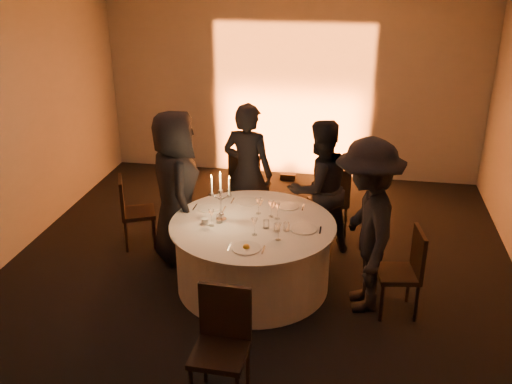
% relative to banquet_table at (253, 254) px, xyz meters
% --- Properties ---
extents(floor, '(7.00, 7.00, 0.00)m').
position_rel_banquet_table_xyz_m(floor, '(0.00, 0.00, -0.38)').
color(floor, black).
rests_on(floor, ground).
extents(ceiling, '(7.00, 7.00, 0.00)m').
position_rel_banquet_table_xyz_m(ceiling, '(0.00, 0.00, 2.62)').
color(ceiling, silver).
rests_on(ceiling, wall_back).
extents(wall_back, '(7.00, 0.00, 7.00)m').
position_rel_banquet_table_xyz_m(wall_back, '(0.00, 3.50, 1.12)').
color(wall_back, '#A6A19A').
rests_on(wall_back, floor).
extents(uplighter_fixture, '(0.25, 0.12, 0.10)m').
position_rel_banquet_table_xyz_m(uplighter_fixture, '(0.00, 3.20, -0.33)').
color(uplighter_fixture, black).
rests_on(uplighter_fixture, floor).
extents(banquet_table, '(1.80, 1.80, 0.77)m').
position_rel_banquet_table_xyz_m(banquet_table, '(0.00, 0.00, 0.00)').
color(banquet_table, black).
rests_on(banquet_table, floor).
extents(chair_left, '(0.53, 0.53, 0.92)m').
position_rel_banquet_table_xyz_m(chair_left, '(-1.65, 0.65, 0.13)').
color(chair_left, black).
rests_on(chair_left, floor).
extents(chair_back_left, '(0.53, 0.53, 1.02)m').
position_rel_banquet_table_xyz_m(chair_back_left, '(-0.36, 1.58, 0.19)').
color(chair_back_left, black).
rests_on(chair_back_left, floor).
extents(chair_back_right, '(0.56, 0.56, 0.95)m').
position_rel_banquet_table_xyz_m(chair_back_right, '(0.77, 1.32, 0.15)').
color(chair_back_right, black).
rests_on(chair_back_right, floor).
extents(chair_right, '(0.47, 0.47, 0.93)m').
position_rel_banquet_table_xyz_m(chair_right, '(1.62, -0.23, 0.14)').
color(chair_right, black).
rests_on(chair_right, floor).
extents(chair_front, '(0.45, 0.45, 1.01)m').
position_rel_banquet_table_xyz_m(chair_front, '(0.06, -1.72, 0.18)').
color(chair_front, black).
rests_on(chair_front, floor).
extents(guest_left, '(0.91, 1.06, 1.84)m').
position_rel_banquet_table_xyz_m(guest_left, '(-1.00, 0.46, 0.54)').
color(guest_left, black).
rests_on(guest_left, floor).
extents(guest_back_left, '(0.74, 0.57, 1.80)m').
position_rel_banquet_table_xyz_m(guest_back_left, '(-0.27, 1.12, 0.51)').
color(guest_back_left, black).
rests_on(guest_back_left, floor).
extents(guest_back_right, '(1.04, 1.00, 1.69)m').
position_rel_banquet_table_xyz_m(guest_back_right, '(0.64, 0.90, 0.46)').
color(guest_back_right, black).
rests_on(guest_back_right, floor).
extents(guest_right, '(0.85, 1.28, 1.84)m').
position_rel_banquet_table_xyz_m(guest_right, '(1.19, -0.18, 0.54)').
color(guest_right, black).
rests_on(guest_right, floor).
extents(plate_left, '(0.36, 0.26, 0.01)m').
position_rel_banquet_table_xyz_m(plate_left, '(-0.55, 0.28, 0.39)').
color(plate_left, silver).
rests_on(plate_left, banquet_table).
extents(plate_back_left, '(0.36, 0.27, 0.01)m').
position_rel_banquet_table_xyz_m(plate_back_left, '(-0.17, 0.52, 0.39)').
color(plate_back_left, silver).
rests_on(plate_back_left, banquet_table).
extents(plate_back_right, '(0.35, 0.25, 0.01)m').
position_rel_banquet_table_xyz_m(plate_back_right, '(0.32, 0.48, 0.39)').
color(plate_back_right, silver).
rests_on(plate_back_right, banquet_table).
extents(plate_right, '(0.36, 0.28, 0.01)m').
position_rel_banquet_table_xyz_m(plate_right, '(0.56, -0.05, 0.39)').
color(plate_right, silver).
rests_on(plate_right, banquet_table).
extents(plate_front, '(0.36, 0.29, 0.08)m').
position_rel_banquet_table_xyz_m(plate_front, '(0.04, -0.57, 0.40)').
color(plate_front, silver).
rests_on(plate_front, banquet_table).
extents(coffee_cup, '(0.11, 0.11, 0.07)m').
position_rel_banquet_table_xyz_m(coffee_cup, '(-0.50, -0.11, 0.42)').
color(coffee_cup, silver).
rests_on(coffee_cup, banquet_table).
extents(candelabra, '(0.24, 0.12, 0.57)m').
position_rel_banquet_table_xyz_m(candelabra, '(-0.35, 0.01, 0.59)').
color(candelabra, silver).
rests_on(candelabra, banquet_table).
extents(wine_glass_a, '(0.07, 0.07, 0.19)m').
position_rel_banquet_table_xyz_m(wine_glass_a, '(0.07, -0.27, 0.52)').
color(wine_glass_a, white).
rests_on(wine_glass_a, banquet_table).
extents(wine_glass_b, '(0.07, 0.07, 0.19)m').
position_rel_banquet_table_xyz_m(wine_glass_b, '(0.17, 0.19, 0.52)').
color(wine_glass_b, white).
rests_on(wine_glass_b, banquet_table).
extents(wine_glass_c, '(0.07, 0.07, 0.19)m').
position_rel_banquet_table_xyz_m(wine_glass_c, '(0.24, 0.15, 0.52)').
color(wine_glass_c, white).
rests_on(wine_glass_c, banquet_table).
extents(wine_glass_d, '(0.07, 0.07, 0.19)m').
position_rel_banquet_table_xyz_m(wine_glass_d, '(-0.42, -0.14, 0.52)').
color(wine_glass_d, white).
rests_on(wine_glass_d, banquet_table).
extents(wine_glass_e, '(0.07, 0.07, 0.19)m').
position_rel_banquet_table_xyz_m(wine_glass_e, '(0.32, -0.33, 0.52)').
color(wine_glass_e, white).
rests_on(wine_glass_e, banquet_table).
extents(wine_glass_f, '(0.07, 0.07, 0.19)m').
position_rel_banquet_table_xyz_m(wine_glass_f, '(0.02, 0.25, 0.52)').
color(wine_glass_f, white).
rests_on(wine_glass_f, banquet_table).
extents(tumbler_a, '(0.07, 0.07, 0.09)m').
position_rel_banquet_table_xyz_m(tumbler_a, '(0.38, -0.11, 0.43)').
color(tumbler_a, white).
rests_on(tumbler_a, banquet_table).
extents(tumbler_b, '(0.07, 0.07, 0.09)m').
position_rel_banquet_table_xyz_m(tumbler_b, '(-0.36, -0.05, 0.43)').
color(tumbler_b, white).
rests_on(tumbler_b, banquet_table).
extents(tumbler_c, '(0.07, 0.07, 0.09)m').
position_rel_banquet_table_xyz_m(tumbler_c, '(0.16, -0.09, 0.43)').
color(tumbler_c, white).
rests_on(tumbler_c, banquet_table).
extents(tumbler_d, '(0.07, 0.07, 0.09)m').
position_rel_banquet_table_xyz_m(tumbler_d, '(0.28, -0.14, 0.43)').
color(tumbler_d, white).
rests_on(tumbler_d, banquet_table).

